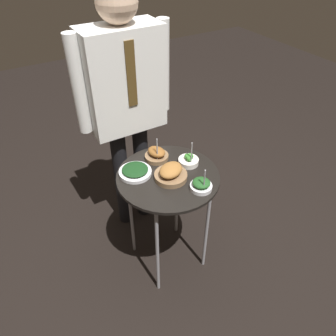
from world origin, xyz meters
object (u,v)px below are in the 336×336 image
object	(u,v)px
bowl_roast_back_right	(170,173)
bowl_roast_mid_right	(157,154)
waiter_figure	(125,93)
bowl_spinach_back_left	(135,171)
bowl_spinach_far_rim	(201,185)
bowl_broccoli_front_right	(189,160)
serving_cart	(168,185)

from	to	relation	value
bowl_roast_back_right	bowl_roast_mid_right	xyz separation A→B (m)	(0.02, 0.19, -0.00)
bowl_roast_mid_right	waiter_figure	distance (m)	0.41
bowl_spinach_back_left	bowl_spinach_far_rim	distance (m)	0.37
bowl_roast_back_right	bowl_broccoli_front_right	world-z (taller)	bowl_broccoli_front_right
serving_cart	bowl_roast_mid_right	size ratio (longest dim) A/B	4.45
bowl_spinach_far_rim	waiter_figure	size ratio (longest dim) A/B	0.09
bowl_spinach_far_rim	waiter_figure	distance (m)	0.71
bowl_spinach_far_rim	serving_cart	bearing A→B (deg)	116.81
bowl_spinach_back_left	waiter_figure	world-z (taller)	waiter_figure
bowl_spinach_far_rim	bowl_roast_mid_right	distance (m)	0.35
bowl_spinach_back_left	waiter_figure	distance (m)	0.48
waiter_figure	serving_cart	bearing A→B (deg)	-87.87
serving_cart	bowl_roast_back_right	xyz separation A→B (m)	(-0.00, -0.03, 0.10)
bowl_spinach_far_rim	waiter_figure	world-z (taller)	waiter_figure
bowl_roast_mid_right	waiter_figure	world-z (taller)	waiter_figure
serving_cart	bowl_roast_back_right	world-z (taller)	bowl_roast_back_right
bowl_roast_mid_right	bowl_spinach_back_left	bearing A→B (deg)	-160.04
bowl_spinach_back_left	bowl_roast_mid_right	xyz separation A→B (m)	(0.17, 0.06, 0.01)
bowl_roast_mid_right	bowl_spinach_far_rim	bearing A→B (deg)	-78.29
bowl_roast_mid_right	waiter_figure	size ratio (longest dim) A/B	0.10
bowl_broccoli_front_right	waiter_figure	bearing A→B (deg)	111.22
bowl_spinach_back_left	bowl_spinach_far_rim	bearing A→B (deg)	-49.72
bowl_broccoli_front_right	bowl_roast_mid_right	world-z (taller)	same
bowl_broccoli_front_right	bowl_spinach_back_left	bearing A→B (deg)	166.30
bowl_roast_back_right	bowl_roast_mid_right	distance (m)	0.19
bowl_roast_mid_right	serving_cart	bearing A→B (deg)	-97.10
bowl_roast_back_right	bowl_spinach_far_rim	xyz separation A→B (m)	(0.09, -0.15, -0.01)
serving_cart	bowl_spinach_far_rim	bearing A→B (deg)	-63.19
bowl_spinach_back_left	bowl_roast_back_right	bearing A→B (deg)	-41.88
serving_cart	waiter_figure	bearing A→B (deg)	92.13
bowl_broccoli_front_right	bowl_spinach_far_rim	xyz separation A→B (m)	(-0.06, -0.21, 0.00)
bowl_roast_back_right	bowl_spinach_far_rim	distance (m)	0.18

